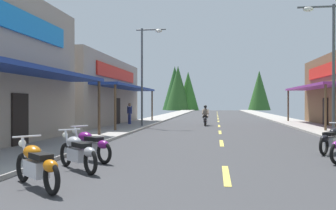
{
  "coord_description": "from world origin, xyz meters",
  "views": [
    {
      "loc": [
        -0.25,
        -0.85,
        1.74
      ],
      "look_at": [
        -4.89,
        33.6,
        1.52
      ],
      "focal_mm": 37.99,
      "sensor_mm": 36.0,
      "label": 1
    }
  ],
  "objects_px": {
    "motorcycle_parked_left_2": "(89,145)",
    "pedestrian_browsing": "(130,113)",
    "streetlamp_right": "(327,52)",
    "motorcycle_parked_left_0": "(37,164)",
    "streetlamp_left": "(146,64)",
    "rider_cruising_lead": "(205,117)",
    "motorcycle_parked_right_4": "(332,139)",
    "motorcycle_parked_left_1": "(78,152)"
  },
  "relations": [
    {
      "from": "streetlamp_left",
      "to": "rider_cruising_lead",
      "type": "distance_m",
      "value": 6.23
    },
    {
      "from": "motorcycle_parked_left_0",
      "to": "motorcycle_parked_left_1",
      "type": "distance_m",
      "value": 1.93
    },
    {
      "from": "pedestrian_browsing",
      "to": "streetlamp_left",
      "type": "bearing_deg",
      "value": -100.68
    },
    {
      "from": "streetlamp_right",
      "to": "motorcycle_parked_left_2",
      "type": "xyz_separation_m",
      "value": [
        -9.03,
        -7.81,
        -3.7
      ]
    },
    {
      "from": "pedestrian_browsing",
      "to": "motorcycle_parked_right_4",
      "type": "bearing_deg",
      "value": -101.74
    },
    {
      "from": "streetlamp_right",
      "to": "motorcycle_parked_right_4",
      "type": "distance_m",
      "value": 6.43
    },
    {
      "from": "motorcycle_parked_right_4",
      "to": "motorcycle_parked_left_1",
      "type": "distance_m",
      "value": 8.58
    },
    {
      "from": "motorcycle_parked_left_0",
      "to": "motorcycle_parked_left_2",
      "type": "bearing_deg",
      "value": -47.07
    },
    {
      "from": "motorcycle_parked_left_1",
      "to": "rider_cruising_lead",
      "type": "xyz_separation_m",
      "value": [
        2.72,
        18.53,
        0.17
      ]
    },
    {
      "from": "motorcycle_parked_right_4",
      "to": "motorcycle_parked_left_0",
      "type": "xyz_separation_m",
      "value": [
        -7.58,
        -6.11,
        0.0
      ]
    },
    {
      "from": "motorcycle_parked_left_2",
      "to": "pedestrian_browsing",
      "type": "xyz_separation_m",
      "value": [
        -2.8,
        16.31,
        0.5
      ]
    },
    {
      "from": "streetlamp_right",
      "to": "motorcycle_parked_right_4",
      "type": "relative_size",
      "value": 3.7
    },
    {
      "from": "motorcycle_parked_right_4",
      "to": "rider_cruising_lead",
      "type": "relative_size",
      "value": 0.82
    },
    {
      "from": "streetlamp_right",
      "to": "motorcycle_parked_left_2",
      "type": "relative_size",
      "value": 3.59
    },
    {
      "from": "streetlamp_left",
      "to": "rider_cruising_lead",
      "type": "height_order",
      "value": "streetlamp_left"
    },
    {
      "from": "motorcycle_parked_left_0",
      "to": "motorcycle_parked_left_2",
      "type": "relative_size",
      "value": 0.94
    },
    {
      "from": "motorcycle_parked_left_0",
      "to": "pedestrian_browsing",
      "type": "bearing_deg",
      "value": -40.83
    },
    {
      "from": "streetlamp_left",
      "to": "motorcycle_parked_left_2",
      "type": "relative_size",
      "value": 3.85
    },
    {
      "from": "streetlamp_left",
      "to": "streetlamp_right",
      "type": "distance_m",
      "value": 11.98
    },
    {
      "from": "streetlamp_left",
      "to": "streetlamp_right",
      "type": "relative_size",
      "value": 1.07
    },
    {
      "from": "motorcycle_parked_left_1",
      "to": "motorcycle_parked_left_0",
      "type": "bearing_deg",
      "value": 131.15
    },
    {
      "from": "motorcycle_parked_right_4",
      "to": "motorcycle_parked_left_2",
      "type": "xyz_separation_m",
      "value": [
        -7.71,
        -2.72,
        0.0
      ]
    },
    {
      "from": "streetlamp_left",
      "to": "motorcycle_parked_right_4",
      "type": "bearing_deg",
      "value": -52.48
    },
    {
      "from": "streetlamp_left",
      "to": "motorcycle_parked_left_0",
      "type": "xyz_separation_m",
      "value": [
        1.23,
        -17.59,
        -3.95
      ]
    },
    {
      "from": "motorcycle_parked_right_4",
      "to": "rider_cruising_lead",
      "type": "distance_m",
      "value": 15.11
    },
    {
      "from": "motorcycle_parked_left_0",
      "to": "rider_cruising_lead",
      "type": "relative_size",
      "value": 0.79
    },
    {
      "from": "motorcycle_parked_left_0",
      "to": "pedestrian_browsing",
      "type": "distance_m",
      "value": 19.93
    },
    {
      "from": "motorcycle_parked_right_4",
      "to": "motorcycle_parked_left_1",
      "type": "height_order",
      "value": "same"
    },
    {
      "from": "motorcycle_parked_left_1",
      "to": "rider_cruising_lead",
      "type": "relative_size",
      "value": 0.75
    },
    {
      "from": "motorcycle_parked_left_1",
      "to": "rider_cruising_lead",
      "type": "bearing_deg",
      "value": -54.44
    },
    {
      "from": "motorcycle_parked_left_1",
      "to": "pedestrian_browsing",
      "type": "distance_m",
      "value": 18.03
    },
    {
      "from": "streetlamp_right",
      "to": "motorcycle_parked_left_2",
      "type": "height_order",
      "value": "streetlamp_right"
    },
    {
      "from": "streetlamp_left",
      "to": "motorcycle_parked_left_1",
      "type": "distance_m",
      "value": 16.2
    },
    {
      "from": "streetlamp_left",
      "to": "streetlamp_right",
      "type": "height_order",
      "value": "streetlamp_left"
    },
    {
      "from": "motorcycle_parked_left_2",
      "to": "streetlamp_left",
      "type": "bearing_deg",
      "value": -50.1
    },
    {
      "from": "streetlamp_right",
      "to": "motorcycle_parked_left_1",
      "type": "bearing_deg",
      "value": -133.54
    },
    {
      "from": "streetlamp_right",
      "to": "pedestrian_browsing",
      "type": "distance_m",
      "value": 14.91
    },
    {
      "from": "streetlamp_left",
      "to": "motorcycle_parked_left_1",
      "type": "xyz_separation_m",
      "value": [
        1.32,
        -15.66,
        -3.95
      ]
    },
    {
      "from": "motorcycle_parked_left_2",
      "to": "pedestrian_browsing",
      "type": "distance_m",
      "value": 16.56
    },
    {
      "from": "streetlamp_left",
      "to": "motorcycle_parked_left_1",
      "type": "relative_size",
      "value": 4.3
    },
    {
      "from": "streetlamp_right",
      "to": "rider_cruising_lead",
      "type": "relative_size",
      "value": 3.02
    },
    {
      "from": "streetlamp_right",
      "to": "motorcycle_parked_right_4",
      "type": "bearing_deg",
      "value": -104.57
    }
  ]
}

